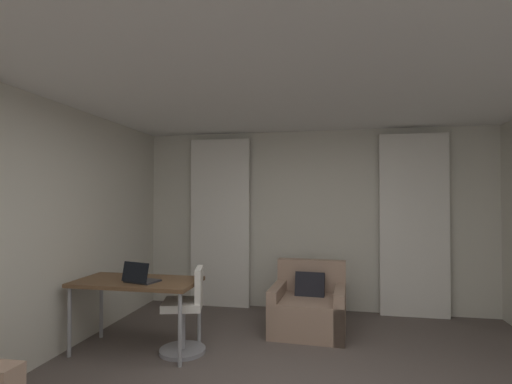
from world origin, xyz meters
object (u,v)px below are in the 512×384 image
desk_chair (187,315)px  desk (137,286)px  armchair (309,308)px  laptop (140,278)px

desk_chair → desk: bearing=-174.0°
armchair → laptop: (-1.67, -1.04, 0.52)m
armchair → laptop: laptop is taller
armchair → desk_chair: desk_chair is taller
armchair → desk_chair: (-1.23, -0.88, 0.12)m
armchair → desk: armchair is taller
desk_chair → laptop: bearing=-160.2°
armchair → desk_chair: bearing=-144.2°
desk → desk_chair: bearing=6.0°
desk → laptop: laptop is taller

